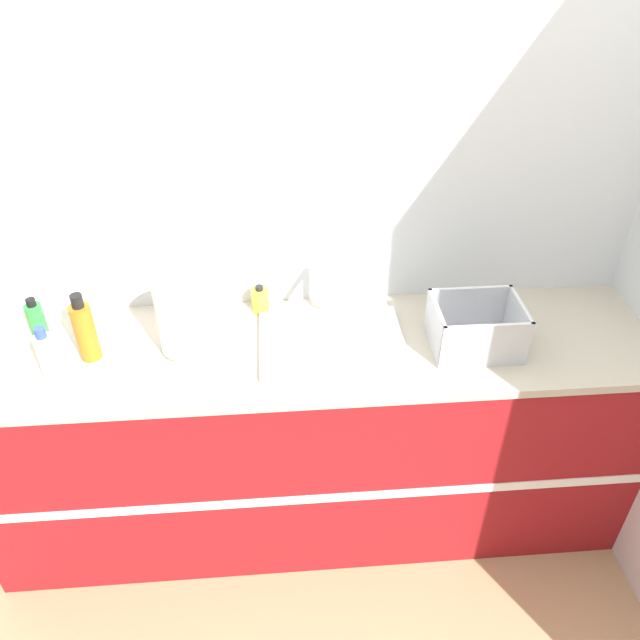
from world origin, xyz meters
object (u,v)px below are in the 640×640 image
paper_towel_roll (178,319)px  bottle_amber (85,330)px  bottle_green (36,318)px  soap_dispenser (260,300)px  sink (332,339)px  bottle_clear (48,356)px  dish_rack (475,330)px

paper_towel_roll → bottle_amber: 0.30m
bottle_green → soap_dispenser: 0.77m
sink → bottle_clear: (-0.90, -0.10, 0.07)m
dish_rack → bottle_amber: (-1.28, 0.04, 0.04)m
dish_rack → soap_dispenser: size_ratio=2.78×
sink → bottle_green: bearing=172.2°
bottle_green → soap_dispenser: bearing=5.8°
dish_rack → bottle_amber: bottle_amber is taller
dish_rack → soap_dispenser: dish_rack is taller
bottle_clear → bottle_amber: 0.14m
bottle_amber → bottle_green: (-0.21, 0.15, -0.05)m
paper_towel_roll → bottle_clear: size_ratio=1.33×
dish_rack → bottle_clear: size_ratio=1.51×
paper_towel_roll → sink: bearing=-0.2°
bottle_amber → soap_dispenser: bearing=21.9°
paper_towel_roll → bottle_clear: paper_towel_roll is taller
sink → paper_towel_roll: bearing=179.8°
bottle_clear → sink: bearing=6.5°
dish_rack → sink: bearing=173.7°
dish_rack → soap_dispenser: bearing=159.6°
bottle_clear → bottle_amber: bottle_amber is taller
bottle_amber → dish_rack: bearing=-1.9°
sink → soap_dispenser: (-0.24, 0.22, 0.03)m
paper_towel_roll → bottle_amber: bearing=-177.8°
paper_towel_roll → dish_rack: size_ratio=0.88×
bottle_clear → bottle_amber: (0.10, 0.09, 0.02)m
paper_towel_roll → bottle_amber: paper_towel_roll is taller
sink → bottle_clear: bearing=-173.5°
soap_dispenser → sink: bearing=-41.7°
bottle_green → soap_dispenser: (0.77, 0.08, -0.02)m
bottle_amber → paper_towel_roll: bearing=2.2°
bottle_clear → soap_dispenser: bearing=25.7°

